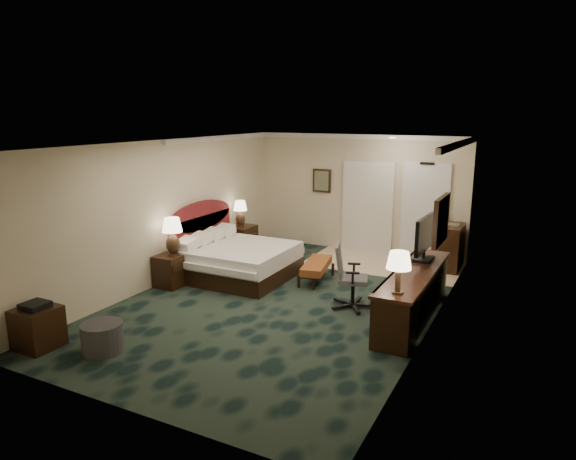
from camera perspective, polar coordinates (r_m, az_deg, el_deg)
The scene contains 26 objects.
floor at distance 8.98m, azimuth -0.50°, elevation -7.85°, with size 5.00×7.50×0.00m, color black.
ceiling at distance 8.41m, azimuth -0.53°, elevation 9.62°, with size 5.00×7.50×0.00m, color silver.
wall_back at distance 11.99m, azimuth 7.79°, elevation 4.04°, with size 5.00×0.00×2.70m, color #C4B698.
wall_front at distance 5.66m, azimuth -18.41°, elevation -6.75°, with size 5.00×0.00×2.70m, color #C4B698.
wall_left at distance 9.97m, azimuth -13.38°, elevation 1.98°, with size 0.00×7.50×2.70m, color #C4B698.
wall_right at distance 7.79m, azimuth 16.03°, elevation -1.22°, with size 0.00×7.50×2.70m, color #C4B698.
crown_molding at distance 8.41m, azimuth -0.53°, elevation 9.28°, with size 5.00×7.50×0.10m, color white, non-canonical shape.
tile_patch at distance 11.23m, azimuth 10.49°, elevation -3.72°, with size 3.20×1.70×0.01m, color beige.
headboard at distance 10.84m, azimuth -9.56°, elevation -0.49°, with size 0.12×2.00×1.40m, color #551C15, non-canonical shape.
entry_door at distance 11.61m, azimuth 14.94°, elevation 1.91°, with size 1.02×0.06×2.18m, color white.
closet_doors at distance 11.92m, azimuth 8.82°, elevation 2.49°, with size 1.20×0.06×2.10m, color silver.
wall_art at distance 12.24m, azimuth 3.77°, elevation 5.49°, with size 0.45×0.06×0.55m, color #445D4D.
wall_mirror at distance 8.33m, azimuth 16.65°, elevation 1.05°, with size 0.05×0.95×0.75m, color white.
bed at distance 10.18m, azimuth -5.53°, elevation -3.49°, with size 2.00×1.85×0.63m, color white.
nightstand_near at distance 9.87m, azimuth -12.86°, elevation -4.40°, with size 0.48×0.55×0.60m, color black.
nightstand_far at distance 11.74m, azimuth -5.19°, elevation -1.15°, with size 0.54×0.61×0.67m, color black.
lamp_near at distance 9.71m, azimuth -12.70°, elevation -0.69°, with size 0.37×0.37×0.70m, color black, non-canonical shape.
lamp_far at distance 11.60m, azimuth -5.32°, elevation 1.84°, with size 0.31×0.31×0.58m, color black, non-canonical shape.
bed_bench at distance 9.91m, azimuth 3.18°, elevation -4.64°, with size 0.40×1.15×0.39m, color brown.
ottoman at distance 7.57m, azimuth -19.93°, elevation -11.14°, with size 0.56×0.56×0.40m, color #2B2A2D.
side_table at distance 8.00m, azimuth -26.05°, elevation -9.73°, with size 0.53×0.53×0.58m, color black.
desk at distance 8.31m, azimuth 13.73°, elevation -7.08°, with size 0.59×2.75×0.79m, color black.
tv at distance 8.71m, azimuth 14.92°, elevation -0.94°, with size 0.08×0.95×0.74m, color black.
desk_lamp at distance 7.08m, azimuth 12.17°, elevation -4.62°, with size 0.34×0.34×0.59m, color black, non-canonical shape.
desk_chair at distance 8.58m, azimuth 7.26°, elevation -5.16°, with size 0.62×0.58×1.07m, color #4B4B4B, non-canonical shape.
minibar at distance 11.12m, azimuth 17.49°, elevation -1.83°, with size 0.49×0.88×0.93m, color black.
Camera 1 is at (3.87, -7.45, 3.20)m, focal length 32.00 mm.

